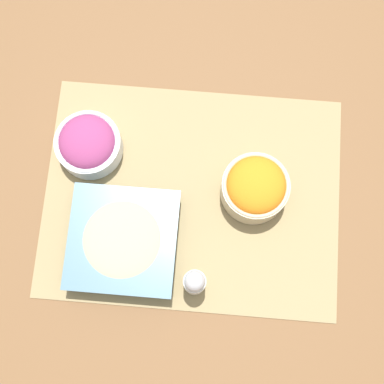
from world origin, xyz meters
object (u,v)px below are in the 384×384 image
at_px(carrot_bowl, 255,187).
at_px(cucumber_bowl, 123,241).
at_px(pepper_shaker, 195,282).
at_px(onion_bowl, 88,144).

height_order(carrot_bowl, cucumber_bowl, carrot_bowl).
distance_m(carrot_bowl, pepper_shaker, 0.19).
bearing_deg(onion_bowl, pepper_shaker, 132.46).
xyz_separation_m(carrot_bowl, cucumber_bowl, (0.22, 0.11, -0.01)).
bearing_deg(pepper_shaker, cucumber_bowl, -25.61).
height_order(cucumber_bowl, pepper_shaker, pepper_shaker).
bearing_deg(onion_bowl, cucumber_bowl, 115.77).
xyz_separation_m(carrot_bowl, onion_bowl, (0.30, -0.06, -0.01)).
height_order(cucumber_bowl, onion_bowl, onion_bowl).
bearing_deg(carrot_bowl, pepper_shaker, 61.87).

